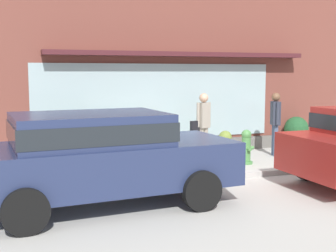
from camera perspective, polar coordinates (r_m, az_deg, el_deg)
The scene contains 12 objects.
ground_plane at distance 9.87m, azimuth 7.76°, elevation -6.29°, with size 60.00×60.00×0.00m, color #B2AFA8.
curb_strip at distance 9.68m, azimuth 8.31°, elevation -6.19°, with size 14.00×0.24×0.12m, color #B2B2AD.
storefront at distance 12.53m, azimuth 1.07°, elevation 8.72°, with size 14.00×0.81×5.42m.
fire_hydrant at distance 11.17m, azimuth 9.86°, elevation -2.62°, with size 0.40×0.36×0.84m.
pedestrian_with_handbag at distance 11.32m, azimuth 4.43°, elevation 0.51°, with size 0.61×0.29×1.71m.
pedestrian_passerby at distance 12.34m, azimuth 13.41°, elevation 0.90°, with size 0.29×0.49×1.69m.
parked_car_navy at distance 7.53m, azimuth -8.74°, elevation -3.42°, with size 4.50×2.22×1.57m.
potted_plant_corner_tall at distance 13.80m, azimuth 15.90°, elevation -0.58°, with size 0.71×0.71×0.94m.
potted_plant_low_front at distance 11.41m, azimuth -12.54°, elevation -2.93°, with size 0.42×0.42×0.60m.
potted_plant_doorstep at distance 11.86m, azimuth -2.75°, elevation -2.05°, with size 0.48×0.48×0.75m.
potted_plant_window_center at distance 12.29m, azimuth 7.25°, elevation -1.87°, with size 0.35×0.35×0.66m.
potted_plant_by_entrance at distance 11.37m, azimuth -8.36°, elevation -1.59°, with size 0.37×0.37×1.20m.
Camera 1 is at (-4.49, -8.51, 2.22)m, focal length 48.23 mm.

